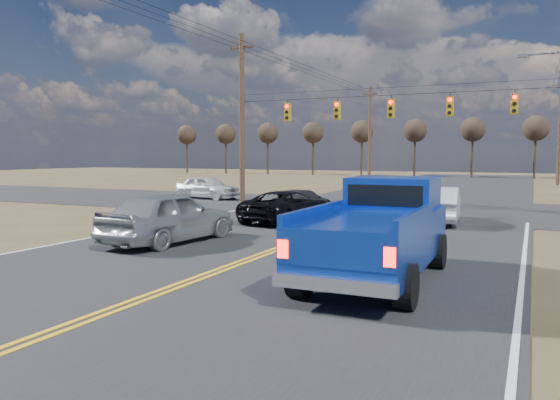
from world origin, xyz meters
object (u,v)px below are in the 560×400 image
at_px(cross_car_west, 207,187).
at_px(white_car_queue, 439,205).
at_px(dgrey_car_queue, 302,202).
at_px(silver_suv, 169,217).
at_px(pickup_truck, 379,232).
at_px(black_suv, 287,207).

bearing_deg(cross_car_west, white_car_queue, -103.41).
bearing_deg(cross_car_west, dgrey_car_queue, -113.09).
height_order(silver_suv, dgrey_car_queue, silver_suv).
xyz_separation_m(pickup_truck, silver_suv, (-7.56, 2.28, -0.26)).
bearing_deg(black_suv, pickup_truck, 132.89).
xyz_separation_m(silver_suv, cross_car_west, (-8.34, 15.39, -0.11)).
distance_m(silver_suv, black_suv, 6.65).
bearing_deg(dgrey_car_queue, white_car_queue, 176.99).
height_order(silver_suv, black_suv, silver_suv).
bearing_deg(silver_suv, black_suv, -96.34).
distance_m(white_car_queue, dgrey_car_queue, 6.60).
bearing_deg(dgrey_car_queue, cross_car_west, -28.24).
distance_m(pickup_truck, white_car_queue, 11.33).
height_order(silver_suv, white_car_queue, silver_suv).
relative_size(black_suv, white_car_queue, 1.04).
height_order(black_suv, cross_car_west, cross_car_west).
relative_size(silver_suv, dgrey_car_queue, 1.22).
bearing_deg(pickup_truck, black_suv, 124.65).
relative_size(pickup_truck, cross_car_west, 1.40).
bearing_deg(black_suv, dgrey_car_queue, -70.41).
relative_size(silver_suv, white_car_queue, 1.09).
relative_size(black_suv, cross_car_west, 1.09).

